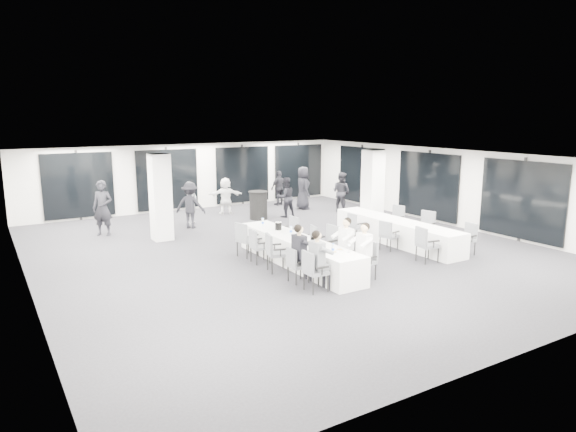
% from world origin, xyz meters
% --- Properties ---
extents(room, '(14.04, 16.04, 2.84)m').
position_xyz_m(room, '(0.89, 1.11, 1.39)').
color(room, black).
rests_on(room, ground).
extents(column_left, '(0.60, 0.60, 2.80)m').
position_xyz_m(column_left, '(-2.80, 3.20, 1.40)').
color(column_left, silver).
rests_on(column_left, floor).
extents(column_right, '(0.60, 0.60, 2.80)m').
position_xyz_m(column_right, '(4.20, 1.00, 1.40)').
color(column_right, silver).
rests_on(column_right, floor).
extents(banquet_table_main, '(0.90, 5.00, 0.75)m').
position_xyz_m(banquet_table_main, '(-0.58, -1.53, 0.38)').
color(banquet_table_main, silver).
rests_on(banquet_table_main, floor).
extents(banquet_table_side, '(0.90, 5.00, 0.75)m').
position_xyz_m(banquet_table_side, '(3.40, -1.12, 0.38)').
color(banquet_table_side, silver).
rests_on(banquet_table_side, floor).
extents(cocktail_table, '(0.79, 0.79, 1.09)m').
position_xyz_m(cocktail_table, '(1.48, 4.54, 0.56)').
color(cocktail_table, black).
rests_on(cocktail_table, floor).
extents(chair_main_left_near, '(0.50, 0.56, 0.96)m').
position_xyz_m(chair_main_left_near, '(-1.41, -3.53, 0.55)').
color(chair_main_left_near, '#4E5155').
rests_on(chair_main_left_near, floor).
extents(chair_main_left_second, '(0.44, 0.49, 0.86)m').
position_xyz_m(chair_main_left_second, '(-1.40, -2.77, 0.49)').
color(chair_main_left_second, '#4E5155').
rests_on(chair_main_left_second, floor).
extents(chair_main_left_mid, '(0.61, 0.64, 1.01)m').
position_xyz_m(chair_main_left_mid, '(-1.41, -1.74, 0.57)').
color(chair_main_left_mid, '#4E5155').
rests_on(chair_main_left_mid, floor).
extents(chair_main_left_fourth, '(0.50, 0.55, 0.94)m').
position_xyz_m(chair_main_left_fourth, '(-1.41, -0.81, 0.54)').
color(chair_main_left_fourth, '#4E5155').
rests_on(chair_main_left_fourth, floor).
extents(chair_main_left_far, '(0.61, 0.64, 1.00)m').
position_xyz_m(chair_main_left_far, '(-1.41, -0.07, 0.57)').
color(chair_main_left_far, '#4E5155').
rests_on(chair_main_left_far, floor).
extents(chair_main_right_near, '(0.50, 0.55, 0.94)m').
position_xyz_m(chair_main_right_near, '(0.25, -3.44, 0.54)').
color(chair_main_right_near, '#4E5155').
rests_on(chair_main_right_near, floor).
extents(chair_main_right_second, '(0.45, 0.51, 0.89)m').
position_xyz_m(chair_main_right_second, '(0.25, -2.72, 0.51)').
color(chair_main_right_second, '#4E5155').
rests_on(chair_main_right_second, floor).
extents(chair_main_right_mid, '(0.55, 0.61, 1.04)m').
position_xyz_m(chair_main_right_mid, '(0.26, -1.80, 0.59)').
color(chair_main_right_mid, '#4E5155').
rests_on(chair_main_right_mid, floor).
extents(chair_main_right_fourth, '(0.52, 0.55, 0.86)m').
position_xyz_m(chair_main_right_fourth, '(0.25, -0.90, 0.49)').
color(chair_main_right_fourth, '#4E5155').
rests_on(chair_main_right_fourth, floor).
extents(chair_main_right_far, '(0.49, 0.55, 0.95)m').
position_xyz_m(chair_main_right_far, '(0.25, 0.17, 0.54)').
color(chair_main_right_far, '#4E5155').
rests_on(chair_main_right_far, floor).
extents(chair_side_left_near, '(0.57, 0.61, 1.00)m').
position_xyz_m(chair_side_left_near, '(2.56, -3.15, 0.57)').
color(chair_side_left_near, '#4E5155').
rests_on(chair_side_left_near, floor).
extents(chair_side_left_mid, '(0.54, 0.57, 0.90)m').
position_xyz_m(chair_side_left_mid, '(2.57, -1.64, 0.51)').
color(chair_side_left_mid, '#4E5155').
rests_on(chair_side_left_mid, floor).
extents(chair_side_left_far, '(0.45, 0.50, 0.87)m').
position_xyz_m(chair_side_left_far, '(2.57, -0.07, 0.50)').
color(chair_side_left_far, '#4E5155').
rests_on(chair_side_left_far, floor).
extents(chair_side_right_near, '(0.49, 0.54, 0.92)m').
position_xyz_m(chair_side_right_near, '(4.23, -3.20, 0.53)').
color(chair_side_right_near, '#4E5155').
rests_on(chair_side_right_near, floor).
extents(chair_side_right_mid, '(0.62, 0.64, 1.01)m').
position_xyz_m(chair_side_right_mid, '(4.24, -1.56, 0.58)').
color(chair_side_right_mid, '#4E5155').
rests_on(chair_side_right_mid, floor).
extents(chair_side_right_far, '(0.57, 0.61, 0.99)m').
position_xyz_m(chair_side_right_far, '(4.23, -0.20, 0.56)').
color(chair_side_right_far, '#4E5155').
rests_on(chair_side_right_far, floor).
extents(seated_guest_a, '(0.50, 0.38, 1.44)m').
position_xyz_m(seated_guest_a, '(-1.25, -3.53, 0.81)').
color(seated_guest_a, slate).
rests_on(seated_guest_a, floor).
extents(seated_guest_b, '(0.50, 0.38, 1.44)m').
position_xyz_m(seated_guest_b, '(-1.25, -2.77, 0.81)').
color(seated_guest_b, black).
rests_on(seated_guest_b, floor).
extents(seated_guest_c, '(0.50, 0.38, 1.44)m').
position_xyz_m(seated_guest_c, '(0.09, -3.44, 0.81)').
color(seated_guest_c, silver).
rests_on(seated_guest_c, floor).
extents(seated_guest_d, '(0.50, 0.38, 1.44)m').
position_xyz_m(seated_guest_d, '(0.09, -2.72, 0.81)').
color(seated_guest_d, silver).
rests_on(seated_guest_d, floor).
extents(standing_guest_a, '(0.84, 0.81, 1.80)m').
position_xyz_m(standing_guest_a, '(-1.08, 5.06, 0.90)').
color(standing_guest_a, slate).
rests_on(standing_guest_a, floor).
extents(standing_guest_b, '(0.89, 0.56, 1.80)m').
position_xyz_m(standing_guest_b, '(2.60, 4.35, 0.90)').
color(standing_guest_b, black).
rests_on(standing_guest_b, floor).
extents(standing_guest_c, '(1.34, 1.24, 1.88)m').
position_xyz_m(standing_guest_c, '(-1.36, 4.39, 0.94)').
color(standing_guest_c, black).
rests_on(standing_guest_c, floor).
extents(standing_guest_d, '(1.13, 0.77, 1.77)m').
position_xyz_m(standing_guest_d, '(3.77, 6.83, 0.89)').
color(standing_guest_d, black).
rests_on(standing_guest_d, floor).
extents(standing_guest_e, '(0.80, 1.10, 2.07)m').
position_xyz_m(standing_guest_e, '(4.17, 5.49, 1.04)').
color(standing_guest_e, black).
rests_on(standing_guest_e, floor).
extents(standing_guest_f, '(1.67, 1.04, 1.70)m').
position_xyz_m(standing_guest_f, '(0.84, 6.19, 0.85)').
color(standing_guest_f, silver).
rests_on(standing_guest_f, floor).
extents(standing_guest_g, '(0.99, 0.96, 2.12)m').
position_xyz_m(standing_guest_g, '(-4.29, 4.83, 1.06)').
color(standing_guest_g, black).
rests_on(standing_guest_g, floor).
extents(standing_guest_h, '(0.82, 1.04, 1.90)m').
position_xyz_m(standing_guest_h, '(5.16, 4.08, 0.95)').
color(standing_guest_h, black).
rests_on(standing_guest_h, floor).
extents(ice_bucket_near, '(0.22, 0.22, 0.25)m').
position_xyz_m(ice_bucket_near, '(-0.66, -2.48, 0.87)').
color(ice_bucket_near, black).
rests_on(ice_bucket_near, banquet_table_main).
extents(ice_bucket_far, '(0.20, 0.20, 0.22)m').
position_xyz_m(ice_bucket_far, '(-0.50, -0.39, 0.86)').
color(ice_bucket_far, black).
rests_on(ice_bucket_far, banquet_table_main).
extents(water_bottle_a, '(0.07, 0.07, 0.22)m').
position_xyz_m(water_bottle_a, '(-0.65, -3.24, 0.86)').
color(water_bottle_a, silver).
rests_on(water_bottle_a, banquet_table_main).
extents(water_bottle_b, '(0.07, 0.07, 0.23)m').
position_xyz_m(water_bottle_b, '(-0.51, -1.09, 0.87)').
color(water_bottle_b, silver).
rests_on(water_bottle_b, banquet_table_main).
extents(water_bottle_c, '(0.07, 0.07, 0.22)m').
position_xyz_m(water_bottle_c, '(-0.61, 0.34, 0.86)').
color(water_bottle_c, silver).
rests_on(water_bottle_c, banquet_table_main).
extents(plate_a, '(0.19, 0.19, 0.03)m').
position_xyz_m(plate_a, '(-0.60, -3.23, 0.76)').
color(plate_a, white).
rests_on(plate_a, banquet_table_main).
extents(plate_b, '(0.21, 0.21, 0.03)m').
position_xyz_m(plate_b, '(-0.35, -3.12, 0.76)').
color(plate_b, white).
rests_on(plate_b, banquet_table_main).
extents(plate_c, '(0.20, 0.20, 0.03)m').
position_xyz_m(plate_c, '(-0.60, -2.05, 0.76)').
color(plate_c, white).
rests_on(plate_c, banquet_table_main).
extents(wine_glass, '(0.08, 0.08, 0.22)m').
position_xyz_m(wine_glass, '(-0.31, -3.43, 0.92)').
color(wine_glass, silver).
rests_on(wine_glass, banquet_table_main).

